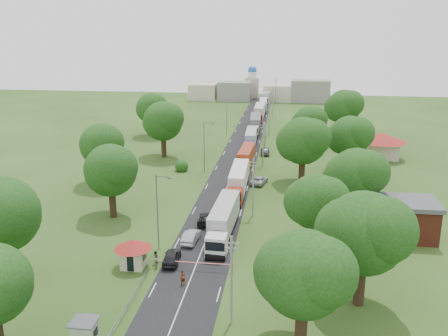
% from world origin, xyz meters
% --- Properties ---
extents(ground, '(260.00, 260.00, 0.00)m').
position_xyz_m(ground, '(0.00, 0.00, 0.00)').
color(ground, '#264717').
rests_on(ground, ground).
extents(road, '(8.00, 200.00, 0.04)m').
position_xyz_m(road, '(0.00, 20.00, 0.00)').
color(road, black).
rests_on(road, ground).
extents(boom_barrier, '(9.22, 0.35, 1.18)m').
position_xyz_m(boom_barrier, '(-1.36, -25.00, 0.89)').
color(boom_barrier, slate).
rests_on(boom_barrier, ground).
extents(guard_booth, '(4.40, 4.40, 3.45)m').
position_xyz_m(guard_booth, '(-7.20, -25.00, 2.16)').
color(guard_booth, beige).
rests_on(guard_booth, ground).
extents(kiosk, '(2.30, 2.30, 2.41)m').
position_xyz_m(kiosk, '(-7.00, -40.00, 1.23)').
color(kiosk, '#99A593').
rests_on(kiosk, ground).
extents(guard_rail, '(0.10, 17.00, 1.70)m').
position_xyz_m(guard_rail, '(-5.00, -35.00, 0.00)').
color(guard_rail, slate).
rests_on(guard_rail, ground).
extents(info_sign, '(0.12, 3.10, 4.10)m').
position_xyz_m(info_sign, '(5.20, 35.00, 3.00)').
color(info_sign, slate).
rests_on(info_sign, ground).
extents(pole_0, '(1.60, 0.24, 9.00)m').
position_xyz_m(pole_0, '(5.50, -35.00, 4.68)').
color(pole_0, gray).
rests_on(pole_0, ground).
extents(pole_1, '(1.60, 0.24, 9.00)m').
position_xyz_m(pole_1, '(5.50, -7.00, 4.68)').
color(pole_1, gray).
rests_on(pole_1, ground).
extents(pole_2, '(1.60, 0.24, 9.00)m').
position_xyz_m(pole_2, '(5.50, 21.00, 4.68)').
color(pole_2, gray).
rests_on(pole_2, ground).
extents(pole_3, '(1.60, 0.24, 9.00)m').
position_xyz_m(pole_3, '(5.50, 49.00, 4.68)').
color(pole_3, gray).
rests_on(pole_3, ground).
extents(pole_4, '(1.60, 0.24, 9.00)m').
position_xyz_m(pole_4, '(5.50, 77.00, 4.68)').
color(pole_4, gray).
rests_on(pole_4, ground).
extents(pole_5, '(1.60, 0.24, 9.00)m').
position_xyz_m(pole_5, '(5.50, 105.00, 4.68)').
color(pole_5, gray).
rests_on(pole_5, ground).
extents(lamp_0, '(2.03, 0.22, 10.00)m').
position_xyz_m(lamp_0, '(-5.35, -20.00, 5.55)').
color(lamp_0, slate).
rests_on(lamp_0, ground).
extents(lamp_1, '(2.03, 0.22, 10.00)m').
position_xyz_m(lamp_1, '(-5.35, 15.00, 5.55)').
color(lamp_1, slate).
rests_on(lamp_1, ground).
extents(lamp_2, '(2.03, 0.22, 10.00)m').
position_xyz_m(lamp_2, '(-5.35, 50.00, 5.55)').
color(lamp_2, slate).
rests_on(lamp_2, ground).
extents(tree_0, '(8.80, 8.80, 11.07)m').
position_xyz_m(tree_0, '(11.99, -37.84, 7.22)').
color(tree_0, '#382616').
rests_on(tree_0, ground).
extents(tree_1, '(9.60, 9.60, 12.05)m').
position_xyz_m(tree_1, '(17.99, -29.83, 7.85)').
color(tree_1, '#382616').
rests_on(tree_1, ground).
extents(tree_2, '(8.00, 8.00, 10.10)m').
position_xyz_m(tree_2, '(13.99, -17.86, 6.60)').
color(tree_2, '#382616').
rests_on(tree_2, ground).
extents(tree_3, '(8.80, 8.80, 11.07)m').
position_xyz_m(tree_3, '(19.99, -7.84, 7.22)').
color(tree_3, '#382616').
rests_on(tree_3, ground).
extents(tree_4, '(9.60, 9.60, 12.05)m').
position_xyz_m(tree_4, '(12.99, 10.17, 7.85)').
color(tree_4, '#382616').
rests_on(tree_4, ground).
extents(tree_5, '(8.80, 8.80, 11.07)m').
position_xyz_m(tree_5, '(21.99, 18.16, 7.22)').
color(tree_5, '#382616').
rests_on(tree_5, ground).
extents(tree_6, '(8.00, 8.00, 10.10)m').
position_xyz_m(tree_6, '(14.99, 35.14, 6.60)').
color(tree_6, '#382616').
rests_on(tree_6, ground).
extents(tree_7, '(9.60, 9.60, 12.05)m').
position_xyz_m(tree_7, '(23.99, 50.17, 7.85)').
color(tree_7, '#382616').
rests_on(tree_7, ground).
extents(tree_9, '(9.60, 9.60, 12.05)m').
position_xyz_m(tree_9, '(-20.01, -29.83, 7.85)').
color(tree_9, '#382616').
rests_on(tree_9, ground).
extents(tree_10, '(8.80, 8.80, 11.07)m').
position_xyz_m(tree_10, '(-15.01, -9.84, 7.22)').
color(tree_10, '#382616').
rests_on(tree_10, ground).
extents(tree_11, '(8.80, 8.80, 11.07)m').
position_xyz_m(tree_11, '(-22.01, 5.16, 7.22)').
color(tree_11, '#382616').
rests_on(tree_11, ground).
extents(tree_12, '(9.60, 9.60, 12.05)m').
position_xyz_m(tree_12, '(-16.01, 25.17, 7.85)').
color(tree_12, '#382616').
rests_on(tree_12, ground).
extents(tree_13, '(8.80, 8.80, 11.07)m').
position_xyz_m(tree_13, '(-24.01, 45.16, 7.22)').
color(tree_13, '#382616').
rests_on(tree_13, ground).
extents(house_brick, '(8.60, 6.60, 5.20)m').
position_xyz_m(house_brick, '(26.00, -12.00, 2.65)').
color(house_brick, maroon).
rests_on(house_brick, ground).
extents(house_cream, '(10.08, 10.08, 5.80)m').
position_xyz_m(house_cream, '(30.00, 30.00, 3.64)').
color(house_cream, beige).
rests_on(house_cream, ground).
extents(distant_town, '(52.00, 8.00, 8.00)m').
position_xyz_m(distant_town, '(0.68, 110.00, 3.49)').
color(distant_town, gray).
rests_on(distant_town, ground).
extents(church, '(5.00, 5.00, 12.30)m').
position_xyz_m(church, '(-4.00, 118.00, 5.39)').
color(church, beige).
rests_on(church, ground).
extents(truck_0, '(3.01, 15.21, 4.21)m').
position_xyz_m(truck_0, '(2.10, -14.77, 2.23)').
color(truck_0, white).
rests_on(truck_0, ground).
extents(truck_1, '(2.82, 15.18, 4.20)m').
position_xyz_m(truck_1, '(2.32, 2.97, 2.23)').
color(truck_1, '#9D2211').
rests_on(truck_1, ground).
extents(truck_2, '(2.81, 13.74, 3.80)m').
position_xyz_m(truck_2, '(2.22, 19.08, 2.01)').
color(truck_2, orange).
rests_on(truck_2, ground).
extents(truck_3, '(2.70, 13.66, 3.78)m').
position_xyz_m(truck_3, '(1.86, 36.02, 2.00)').
color(truck_3, navy).
rests_on(truck_3, ground).
extents(truck_4, '(3.33, 15.44, 4.27)m').
position_xyz_m(truck_4, '(1.74, 52.99, 2.26)').
color(truck_4, silver).
rests_on(truck_4, ground).
extents(truck_5, '(2.71, 15.74, 4.37)m').
position_xyz_m(truck_5, '(1.74, 70.69, 2.32)').
color(truck_5, '#B3221B').
rests_on(truck_5, ground).
extents(truck_6, '(2.98, 13.68, 3.78)m').
position_xyz_m(truck_6, '(1.97, 86.60, 2.00)').
color(truck_6, '#266639').
rests_on(truck_6, ground).
extents(truck_7, '(3.23, 15.19, 4.20)m').
position_xyz_m(truck_7, '(1.90, 105.31, 2.23)').
color(truck_7, silver).
rests_on(truck_7, ground).
extents(car_lane_front, '(2.23, 4.78, 1.58)m').
position_xyz_m(car_lane_front, '(-3.00, -23.50, 0.79)').
color(car_lane_front, black).
rests_on(car_lane_front, ground).
extents(car_lane_mid, '(2.01, 4.78, 1.54)m').
position_xyz_m(car_lane_mid, '(-1.80, -17.34, 0.77)').
color(car_lane_mid, '#A3A4AB').
rests_on(car_lane_mid, ground).
extents(car_lane_rear, '(2.19, 5.06, 1.45)m').
position_xyz_m(car_lane_rear, '(-1.00, -10.70, 0.72)').
color(car_lane_rear, black).
rests_on(car_lane_rear, ground).
extents(car_verge_near, '(3.31, 5.30, 1.37)m').
position_xyz_m(car_verge_near, '(5.50, 8.75, 0.68)').
color(car_verge_near, '#B6B6B6').
rests_on(car_verge_near, ground).
extents(car_verge_far, '(2.22, 5.00, 1.67)m').
position_xyz_m(car_verge_far, '(5.50, 30.05, 0.84)').
color(car_verge_far, '#5C5F64').
rests_on(car_verge_far, ground).
extents(pedestrian_near, '(0.71, 0.65, 1.63)m').
position_xyz_m(pedestrian_near, '(-0.57, -28.50, 0.81)').
color(pedestrian_near, gray).
rests_on(pedestrian_near, ground).
extents(pedestrian_booth, '(0.92, 0.99, 1.63)m').
position_xyz_m(pedestrian_booth, '(-4.80, -24.10, 0.82)').
color(pedestrian_booth, gray).
rests_on(pedestrian_booth, ground).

